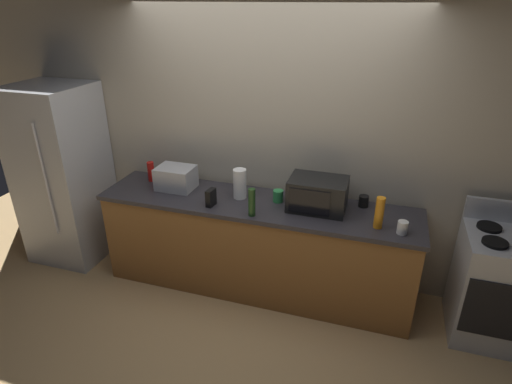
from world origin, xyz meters
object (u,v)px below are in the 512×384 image
object	(u,v)px
bottle_wine	(252,202)
stove_range	(497,286)
toaster_oven	(176,178)
mug_green	(278,196)
paper_towel_roll	(240,184)
cordless_phone	(211,198)
refrigerator	(63,175)
microwave	(318,194)
bottle_hot_sauce	(151,171)
bottle_dish_soap	(379,213)
mug_white	(402,227)
mug_black	(364,201)

from	to	relation	value
bottle_wine	stove_range	bearing A→B (deg)	6.93
toaster_oven	mug_green	bearing A→B (deg)	0.99
paper_towel_roll	cordless_phone	size ratio (longest dim) A/B	1.80
toaster_oven	refrigerator	bearing A→B (deg)	-177.23
microwave	bottle_wine	world-z (taller)	microwave
refrigerator	bottle_wine	distance (m)	2.11
toaster_oven	paper_towel_roll	bearing A→B (deg)	-0.90
microwave	bottle_hot_sauce	bearing A→B (deg)	176.68
stove_range	bottle_dish_soap	xyz separation A→B (m)	(-0.96, -0.13, 0.57)
refrigerator	bottle_hot_sauce	world-z (taller)	refrigerator
stove_range	cordless_phone	distance (m)	2.41
microwave	bottle_dish_soap	bearing A→B (deg)	-19.03
bottle_hot_sauce	mug_green	distance (m)	1.30
bottle_wine	bottle_hot_sauce	size ratio (longest dim) A/B	1.24
paper_towel_roll	mug_white	world-z (taller)	paper_towel_roll
microwave	mug_black	world-z (taller)	microwave
refrigerator	cordless_phone	xyz separation A→B (m)	(1.70, -0.17, 0.07)
mug_white	mug_green	bearing A→B (deg)	166.73
cordless_phone	bottle_dish_soap	xyz separation A→B (m)	(1.39, 0.05, 0.05)
bottle_dish_soap	microwave	bearing A→B (deg)	160.97
toaster_oven	mug_white	xyz separation A→B (m)	(2.02, -0.23, -0.05)
paper_towel_roll	bottle_wine	world-z (taller)	paper_towel_roll
cordless_phone	bottle_hot_sauce	bearing A→B (deg)	165.07
refrigerator	paper_towel_roll	size ratio (longest dim) A/B	6.67
refrigerator	mug_white	size ratio (longest dim) A/B	17.47
microwave	mug_white	world-z (taller)	microwave
paper_towel_roll	bottle_hot_sauce	xyz separation A→B (m)	(-0.95, 0.09, -0.04)
stove_range	paper_towel_roll	size ratio (longest dim) A/B	4.00
cordless_phone	mug_green	size ratio (longest dim) A/B	1.43
paper_towel_roll	mug_black	world-z (taller)	paper_towel_roll
mug_green	bottle_wine	bearing A→B (deg)	-113.73
stove_range	microwave	size ratio (longest dim) A/B	2.25
stove_range	paper_towel_roll	distance (m)	2.24
bottle_hot_sauce	mug_black	size ratio (longest dim) A/B	1.95
stove_range	paper_towel_roll	xyz separation A→B (m)	(-2.17, 0.05, 0.57)
microwave	bottle_wine	distance (m)	0.57
cordless_phone	paper_towel_roll	bearing A→B (deg)	58.13
cordless_phone	refrigerator	bearing A→B (deg)	-178.26
stove_range	mug_green	bearing A→B (deg)	177.57
toaster_oven	bottle_dish_soap	distance (m)	1.85
paper_towel_roll	mug_white	bearing A→B (deg)	-8.95
refrigerator	bottle_dish_soap	bearing A→B (deg)	-2.37
refrigerator	bottle_dish_soap	size ratio (longest dim) A/B	7.00
paper_towel_roll	microwave	bearing A→B (deg)	-0.18
cordless_phone	bottle_wine	distance (m)	0.40
stove_range	mug_white	xyz separation A→B (m)	(-0.78, -0.17, 0.49)
bottle_hot_sauce	mug_black	distance (m)	2.02
paper_towel_roll	mug_green	distance (m)	0.36
bottle_dish_soap	bottle_hot_sauce	distance (m)	2.17
mug_white	stove_range	bearing A→B (deg)	12.16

